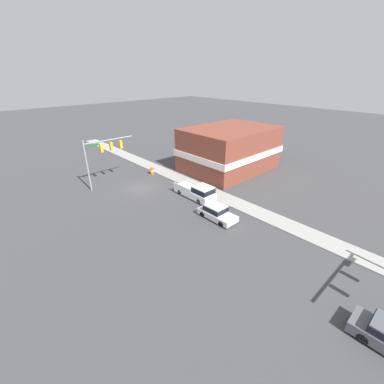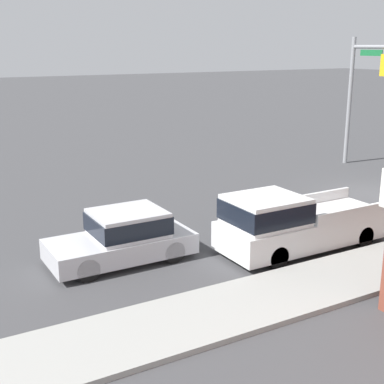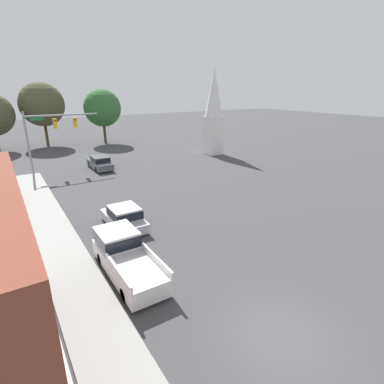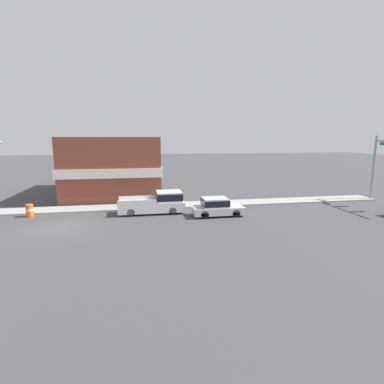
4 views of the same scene
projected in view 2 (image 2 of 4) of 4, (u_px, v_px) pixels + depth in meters
name	position (u px, v px, depth m)	size (l,w,h in m)	color
ground_plane	(372.00, 194.00, 22.99)	(200.00, 200.00, 0.00)	#424244
car_lead	(124.00, 235.00, 15.70)	(1.92, 4.25, 1.52)	black
pickup_truck_parked	(291.00, 222.00, 16.46)	(2.00, 5.61, 1.88)	black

